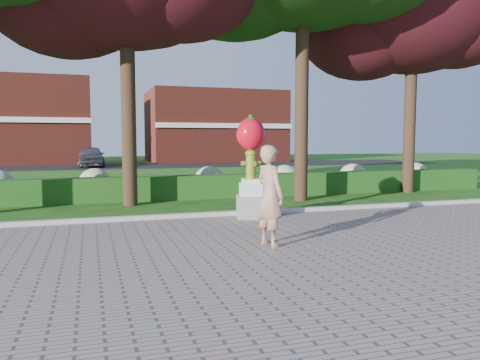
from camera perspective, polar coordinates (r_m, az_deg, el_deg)
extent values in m
plane|color=#1B4B12|center=(9.37, 2.28, -7.47)|extent=(100.00, 100.00, 0.00)
cube|color=gray|center=(5.91, 16.21, -14.97)|extent=(40.00, 14.00, 0.04)
cube|color=#ADADA5|center=(12.16, -2.59, -4.23)|extent=(40.00, 0.18, 0.15)
cube|color=#184513|center=(15.98, -6.37, -0.87)|extent=(24.00, 0.70, 0.80)
ellipsoid|color=tan|center=(16.65, -17.24, -0.31)|extent=(1.10, 1.10, 0.99)
ellipsoid|color=tan|center=(17.16, -3.76, 0.05)|extent=(1.10, 1.10, 0.99)
ellipsoid|color=tan|center=(18.12, 5.48, 0.30)|extent=(1.10, 1.10, 0.99)
ellipsoid|color=tan|center=(19.50, 13.60, 0.51)|extent=(1.10, 1.10, 0.99)
ellipsoid|color=tan|center=(21.22, 20.53, 0.68)|extent=(1.10, 1.10, 0.99)
cube|color=black|center=(36.78, -12.89, 1.71)|extent=(50.00, 8.00, 0.02)
cube|color=maroon|center=(43.16, -27.13, 6.39)|extent=(14.00, 8.00, 7.00)
cube|color=maroon|center=(44.04, -3.17, 6.49)|extent=(12.00, 8.00, 6.40)
cylinder|color=black|center=(14.67, -13.45, 8.98)|extent=(0.44, 0.44, 6.16)
cylinder|color=black|center=(15.66, 7.54, 10.87)|extent=(0.44, 0.44, 7.28)
cylinder|color=black|center=(19.08, 20.00, 7.44)|extent=(0.44, 0.44, 5.88)
ellipsoid|color=black|center=(19.33, 14.83, 17.60)|extent=(5.04, 5.04, 4.03)
ellipsoid|color=black|center=(20.03, 24.96, 17.47)|extent=(4.62, 4.62, 3.70)
cube|color=gray|center=(11.86, 1.33, -3.25)|extent=(0.85, 0.85, 0.56)
cube|color=silver|center=(11.80, 1.33, -1.14)|extent=(0.69, 0.69, 0.32)
cube|color=silver|center=(11.78, 1.33, -0.10)|extent=(0.55, 0.55, 0.11)
cylinder|color=olive|center=(11.76, 1.34, 1.71)|extent=(0.25, 0.25, 0.63)
ellipsoid|color=olive|center=(11.74, 1.34, 3.25)|extent=(0.29, 0.29, 0.21)
cylinder|color=olive|center=(11.69, 0.50, 2.03)|extent=(0.14, 0.12, 0.12)
cylinder|color=olive|center=(11.81, 2.17, 2.05)|extent=(0.14, 0.12, 0.12)
cylinder|color=olive|center=(11.59, 1.61, 2.00)|extent=(0.14, 0.14, 0.14)
cylinder|color=olive|center=(11.74, 1.34, 3.69)|extent=(0.09, 0.09, 0.06)
ellipsoid|color=red|center=(11.74, 1.34, 5.62)|extent=(0.71, 0.63, 0.82)
ellipsoid|color=red|center=(11.67, 0.40, 5.52)|extent=(0.35, 0.35, 0.52)
ellipsoid|color=red|center=(11.81, 2.28, 5.51)|extent=(0.35, 0.35, 0.52)
cylinder|color=#1B5A14|center=(11.75, 1.35, 7.60)|extent=(0.11, 0.11, 0.14)
ellipsoid|color=#1B5A14|center=(11.75, 1.35, 7.44)|extent=(0.27, 0.27, 0.09)
imported|color=tan|center=(8.70, 3.67, -1.90)|extent=(0.61, 0.78, 1.88)
imported|color=#44454C|center=(36.08, -17.70, 2.77)|extent=(1.85, 4.51, 1.53)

